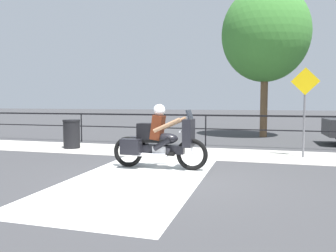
# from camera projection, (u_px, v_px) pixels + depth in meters

# --- Properties ---
(ground_plane) EXTENTS (120.00, 120.00, 0.00)m
(ground_plane) POSITION_uv_depth(u_px,v_px,m) (169.00, 177.00, 7.12)
(ground_plane) COLOR #38383A
(sidewalk_band) EXTENTS (44.00, 2.40, 0.01)m
(sidewalk_band) POSITION_uv_depth(u_px,v_px,m) (197.00, 153.00, 10.39)
(sidewalk_band) COLOR #B7B2A8
(sidewalk_band) RESTS_ON ground
(crosswalk_band) EXTENTS (2.69, 6.00, 0.01)m
(crosswalk_band) POSITION_uv_depth(u_px,v_px,m) (140.00, 177.00, 7.09)
(crosswalk_band) COLOR silver
(crosswalk_band) RESTS_ON ground
(fence_railing) EXTENTS (36.00, 0.05, 1.17)m
(fence_railing) POSITION_uv_depth(u_px,v_px,m) (206.00, 121.00, 11.94)
(fence_railing) COLOR black
(fence_railing) RESTS_ON ground
(motorcycle) EXTENTS (2.39, 0.76, 1.57)m
(motorcycle) POSITION_uv_depth(u_px,v_px,m) (158.00, 140.00, 7.94)
(motorcycle) COLOR black
(motorcycle) RESTS_ON ground
(trash_bin) EXTENTS (0.59, 0.59, 1.01)m
(trash_bin) POSITION_uv_depth(u_px,v_px,m) (72.00, 134.00, 11.41)
(trash_bin) COLOR black
(trash_bin) RESTS_ON ground
(street_sign) EXTENTS (0.79, 0.06, 2.61)m
(street_sign) POSITION_uv_depth(u_px,v_px,m) (305.00, 100.00, 9.40)
(street_sign) COLOR slate
(street_sign) RESTS_ON ground
(tree_behind_sign) EXTENTS (3.93, 3.93, 6.85)m
(tree_behind_sign) POSITION_uv_depth(u_px,v_px,m) (265.00, 34.00, 14.81)
(tree_behind_sign) COLOR brown
(tree_behind_sign) RESTS_ON ground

